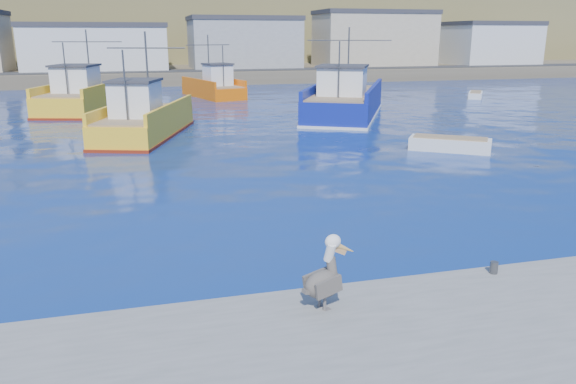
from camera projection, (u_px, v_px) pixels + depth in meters
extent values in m
plane|color=navy|center=(333.00, 254.00, 16.42)|extent=(260.00, 260.00, 0.00)
cylinder|color=#4C4C4C|center=(494.00, 268.00, 13.83)|extent=(0.20, 0.20, 0.30)
cube|color=brown|center=(172.00, 72.00, 83.18)|extent=(160.00, 30.00, 1.60)
cube|color=brown|center=(161.00, 36.00, 105.95)|extent=(180.00, 40.00, 14.00)
cube|color=brown|center=(156.00, 12.00, 123.20)|extent=(200.00, 40.00, 24.00)
cube|color=#2D2D2D|center=(177.00, 71.00, 72.71)|extent=(150.00, 5.00, 0.10)
cube|color=silver|center=(97.00, 49.00, 75.08)|extent=(18.00, 11.00, 5.50)
cube|color=#333338|center=(95.00, 25.00, 74.26)|extent=(18.36, 11.22, 0.60)
cube|color=gray|center=(244.00, 44.00, 79.91)|extent=(15.00, 10.00, 6.50)
cube|color=#333338|center=(243.00, 18.00, 78.95)|extent=(15.30, 10.20, 0.60)
cube|color=tan|center=(374.00, 40.00, 84.74)|extent=(17.00, 9.00, 7.50)
cube|color=#333338|center=(375.00, 12.00, 83.65)|extent=(17.34, 9.18, 0.60)
cube|color=silver|center=(489.00, 45.00, 89.91)|extent=(13.00, 10.00, 6.00)
cube|color=#333338|center=(491.00, 23.00, 89.02)|extent=(13.26, 10.20, 0.60)
cube|color=yellow|center=(146.00, 125.00, 35.30)|extent=(6.74, 11.22, 1.38)
cube|color=yellow|center=(171.00, 109.00, 34.92)|extent=(3.51, 9.96, 0.70)
cube|color=yellow|center=(118.00, 108.00, 35.12)|extent=(3.51, 9.96, 0.70)
cube|color=maroon|center=(146.00, 135.00, 35.48)|extent=(6.87, 11.45, 0.25)
cube|color=#8C7251|center=(145.00, 113.00, 35.10)|extent=(6.33, 10.73, 0.10)
cube|color=white|center=(135.00, 99.00, 33.28)|extent=(3.20, 3.31, 2.00)
cube|color=#333338|center=(134.00, 81.00, 32.99)|extent=(3.47, 3.67, 0.15)
cylinder|color=#4C4C4C|center=(147.00, 72.00, 35.46)|extent=(0.15, 0.15, 5.00)
cylinder|color=#4C4C4C|center=(125.00, 86.00, 31.51)|extent=(0.13, 0.13, 4.00)
cylinder|color=#4C4C4C|center=(146.00, 48.00, 35.06)|extent=(4.74, 1.65, 0.08)
cube|color=yellow|center=(87.00, 100.00, 47.63)|extent=(7.61, 13.07, 1.61)
cube|color=yellow|center=(109.00, 87.00, 47.27)|extent=(3.69, 11.69, 0.70)
cube|color=yellow|center=(62.00, 87.00, 47.37)|extent=(3.69, 11.69, 0.70)
cube|color=maroon|center=(88.00, 109.00, 47.84)|extent=(7.76, 13.33, 0.25)
cube|color=#8C7251|center=(86.00, 90.00, 47.40)|extent=(7.14, 12.49, 0.10)
cube|color=white|center=(76.00, 79.00, 45.33)|extent=(3.75, 3.81, 2.00)
cube|color=#333338|center=(74.00, 65.00, 45.03)|extent=(4.06, 4.23, 0.15)
cylinder|color=#4C4C4C|center=(88.00, 60.00, 47.93)|extent=(0.15, 0.15, 5.00)
cylinder|color=#4C4C4C|center=(65.00, 69.00, 43.30)|extent=(0.12, 0.12, 4.00)
cylinder|color=#4C4C4C|center=(87.00, 42.00, 47.52)|extent=(5.75, 1.78, 0.08)
cube|color=navy|center=(345.00, 105.00, 44.07)|extent=(10.47, 14.16, 1.76)
cube|color=navy|center=(374.00, 90.00, 43.26)|extent=(6.41, 11.85, 0.70)
cube|color=navy|center=(317.00, 88.00, 44.21)|extent=(6.41, 11.85, 0.70)
cube|color=silver|center=(345.00, 115.00, 44.29)|extent=(10.68, 14.44, 0.25)
cube|color=#8C7251|center=(345.00, 93.00, 43.81)|extent=(9.88, 13.50, 0.10)
cube|color=white|center=(342.00, 81.00, 41.63)|extent=(4.50, 4.53, 2.00)
cube|color=#333338|center=(343.00, 66.00, 41.33)|extent=(4.90, 5.00, 0.15)
cylinder|color=#4C4C4C|center=(348.00, 60.00, 44.42)|extent=(0.16, 0.16, 5.00)
cylinder|color=#4C4C4C|center=(339.00, 70.00, 39.48)|extent=(0.14, 0.14, 4.00)
cylinder|color=#4C4C4C|center=(349.00, 40.00, 44.01)|extent=(5.90, 3.15, 0.08)
cube|color=#ED6108|center=(213.00, 91.00, 57.62)|extent=(5.68, 9.64, 1.18)
cube|color=#ED6108|center=(227.00, 81.00, 58.15)|extent=(2.55, 8.62, 0.70)
cube|color=#ED6108|center=(198.00, 83.00, 56.59)|extent=(2.55, 8.62, 0.70)
cube|color=#8C7251|center=(213.00, 85.00, 57.45)|extent=(5.32, 9.22, 0.10)
cube|color=white|center=(218.00, 75.00, 56.04)|extent=(2.89, 2.82, 2.00)
cube|color=#333338|center=(217.00, 64.00, 55.74)|extent=(3.13, 3.12, 0.15)
cylinder|color=#4C4C4C|center=(209.00, 60.00, 57.54)|extent=(0.15, 0.15, 5.00)
cylinder|color=#4C4C4C|center=(223.00, 67.00, 54.66)|extent=(0.12, 0.12, 4.00)
cylinder|color=#4C4C4C|center=(208.00, 45.00, 57.13)|extent=(4.61, 1.34, 0.08)
cube|color=silver|center=(450.00, 146.00, 30.94)|extent=(4.40, 3.74, 0.86)
cube|color=#8C7251|center=(450.00, 138.00, 30.82)|extent=(3.86, 3.23, 0.09)
cube|color=silver|center=(475.00, 96.00, 56.87)|extent=(3.09, 3.66, 0.72)
cube|color=#8C7251|center=(476.00, 92.00, 56.77)|extent=(2.66, 3.21, 0.07)
cylinder|color=#595451|center=(325.00, 303.00, 11.97)|extent=(0.09, 0.09, 0.31)
cube|color=#595451|center=(327.00, 309.00, 12.04)|extent=(0.18, 0.16, 0.02)
cylinder|color=#595451|center=(319.00, 300.00, 12.13)|extent=(0.09, 0.09, 0.31)
cube|color=#595451|center=(321.00, 305.00, 12.20)|extent=(0.18, 0.16, 0.02)
ellipsoid|color=#38332D|center=(323.00, 284.00, 11.95)|extent=(1.01, 0.77, 0.62)
cube|color=#38332D|center=(329.00, 287.00, 11.74)|extent=(0.68, 0.26, 0.45)
cube|color=#38332D|center=(316.00, 279.00, 12.13)|extent=(0.68, 0.26, 0.45)
cube|color=#38332D|center=(308.00, 291.00, 11.78)|extent=(0.27, 0.23, 0.13)
cylinder|color=#38332D|center=(332.00, 267.00, 11.97)|extent=(0.29, 0.37, 0.49)
cylinder|color=white|center=(330.00, 252.00, 11.84)|extent=(0.28, 0.36, 0.46)
ellipsoid|color=white|center=(333.00, 241.00, 11.82)|extent=(0.43, 0.37, 0.31)
cone|color=gold|center=(343.00, 248.00, 12.01)|extent=(0.63, 0.32, 0.43)
cube|color=tan|center=(339.00, 250.00, 11.97)|extent=(0.37, 0.16, 0.27)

